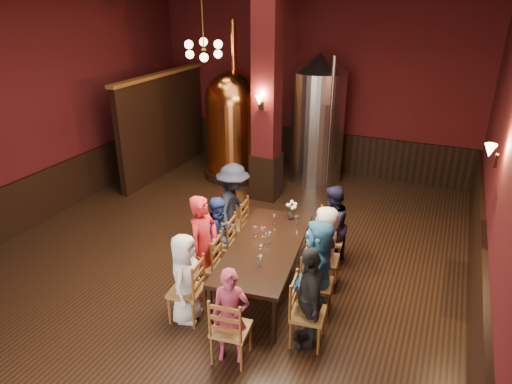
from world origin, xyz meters
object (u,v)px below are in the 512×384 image
at_px(person_0, 185,278).
at_px(person_2, 220,234).
at_px(rose_vase, 291,208).
at_px(person_1, 204,246).
at_px(dining_table, 265,249).
at_px(copper_kettle, 235,123).
at_px(steel_vessel, 318,119).

xyz_separation_m(person_0, person_2, (-0.17, 1.32, -0.02)).
bearing_deg(person_2, rose_vase, -38.94).
bearing_deg(rose_vase, person_1, -121.49).
xyz_separation_m(dining_table, person_0, (-0.72, -1.10, -0.03)).
xyz_separation_m(copper_kettle, rose_vase, (2.57, -3.13, -0.38)).
xyz_separation_m(person_1, rose_vase, (0.86, 1.41, 0.17)).
bearing_deg(steel_vessel, person_2, -93.47).
bearing_deg(copper_kettle, rose_vase, -50.64).
xyz_separation_m(person_0, person_1, (-0.08, 0.66, 0.14)).
distance_m(person_0, person_2, 1.33).
distance_m(person_2, rose_vase, 1.25).
xyz_separation_m(person_0, copper_kettle, (-1.79, 5.20, 0.68)).
xyz_separation_m(person_0, steel_vessel, (0.10, 5.72, 0.85)).
xyz_separation_m(person_1, person_2, (-0.08, 0.65, -0.15)).
bearing_deg(dining_table, person_1, -158.78).
distance_m(copper_kettle, steel_vessel, 1.97).
bearing_deg(rose_vase, person_0, -110.59).
bearing_deg(person_2, dining_table, -91.53).
bearing_deg(person_2, copper_kettle, 35.25).
bearing_deg(steel_vessel, rose_vase, -79.50).
distance_m(dining_table, copper_kettle, 4.85).
bearing_deg(dining_table, steel_vessel, 90.47).
height_order(dining_table, steel_vessel, steel_vessel).
relative_size(person_0, person_1, 0.83).
bearing_deg(dining_table, rose_vase, 79.40).
relative_size(person_0, person_2, 1.03).
relative_size(dining_table, rose_vase, 7.76).
distance_m(person_1, copper_kettle, 4.88).
bearing_deg(person_1, person_0, -166.67).
distance_m(person_0, person_1, 0.68).
relative_size(person_2, rose_vase, 3.95).
height_order(dining_table, copper_kettle, copper_kettle).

